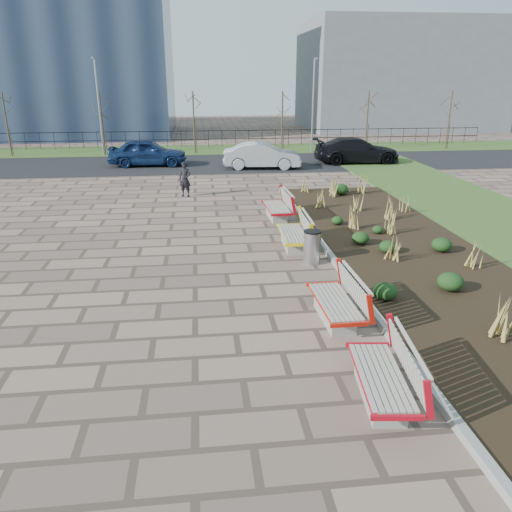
{
  "coord_description": "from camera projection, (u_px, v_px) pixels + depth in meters",
  "views": [
    {
      "loc": [
        0.21,
        -8.25,
        5.01
      ],
      "look_at": [
        1.5,
        3.0,
        0.9
      ],
      "focal_mm": 35.0,
      "sensor_mm": 36.0,
      "label": 1
    }
  ],
  "objects": [
    {
      "name": "bench_b",
      "position": [
        335.0,
        299.0,
        10.67
      ],
      "size": [
        0.94,
        2.12,
        1.0
      ],
      "primitive_type": null,
      "rotation": [
        0.0,
        0.0,
        0.02
      ],
      "color": "red",
      "rests_on": "ground"
    },
    {
      "name": "ground",
      "position": [
        195.0,
        358.0,
        9.39
      ],
      "size": [
        120.0,
        120.0,
        0.0
      ],
      "primitive_type": "plane",
      "color": "#806658",
      "rests_on": "ground"
    },
    {
      "name": "road",
      "position": [
        195.0,
        164.0,
        29.94
      ],
      "size": [
        80.0,
        7.0,
        0.02
      ],
      "primitive_type": "cube",
      "color": "black",
      "rests_on": "ground"
    },
    {
      "name": "tree_d",
      "position": [
        282.0,
        122.0,
        34.09
      ],
      "size": [
        1.4,
        1.4,
        4.0
      ],
      "primitive_type": null,
      "color": "#4C3D2D",
      "rests_on": "grass_verge_far"
    },
    {
      "name": "litter_bin",
      "position": [
        312.0,
        247.0,
        13.99
      ],
      "size": [
        0.48,
        0.48,
        0.93
      ],
      "primitive_type": "cylinder",
      "color": "#B2B2B7",
      "rests_on": "ground"
    },
    {
      "name": "planting_curb",
      "position": [
        331.0,
        256.0,
        14.46
      ],
      "size": [
        0.16,
        18.0,
        0.15
      ],
      "primitive_type": "cube",
      "color": "gray",
      "rests_on": "ground"
    },
    {
      "name": "car_silver",
      "position": [
        262.0,
        156.0,
        28.23
      ],
      "size": [
        4.5,
        1.99,
        1.44
      ],
      "primitive_type": "imported",
      "rotation": [
        0.0,
        0.0,
        1.46
      ],
      "color": "#A0A3A8",
      "rests_on": "road"
    },
    {
      "name": "tree_c",
      "position": [
        194.0,
        123.0,
        33.45
      ],
      "size": [
        1.4,
        1.4,
        4.0
      ],
      "primitive_type": null,
      "color": "#4C3D2D",
      "rests_on": "grass_verge_far"
    },
    {
      "name": "railing_fence",
      "position": [
        195.0,
        138.0,
        36.73
      ],
      "size": [
        44.0,
        0.1,
        1.2
      ],
      "primitive_type": null,
      "color": "black",
      "rests_on": "grass_verge_far"
    },
    {
      "name": "bench_c",
      "position": [
        293.0,
        232.0,
        15.27
      ],
      "size": [
        0.96,
        2.13,
        1.0
      ],
      "primitive_type": null,
      "rotation": [
        0.0,
        0.0,
        -0.03
      ],
      "color": "yellow",
      "rests_on": "ground"
    },
    {
      "name": "tree_e",
      "position": [
        367.0,
        121.0,
        34.74
      ],
      "size": [
        1.4,
        1.4,
        4.0
      ],
      "primitive_type": null,
      "color": "#4C3D2D",
      "rests_on": "grass_verge_far"
    },
    {
      "name": "planting_bed",
      "position": [
        408.0,
        254.0,
        14.72
      ],
      "size": [
        4.5,
        18.0,
        0.1
      ],
      "primitive_type": "cube",
      "color": "black",
      "rests_on": "ground"
    },
    {
      "name": "lamp_east",
      "position": [
        313.0,
        107.0,
        33.5
      ],
      "size": [
        0.24,
        0.6,
        6.0
      ],
      "primitive_type": null,
      "color": "gray",
      "rests_on": "grass_verge_far"
    },
    {
      "name": "car_blue",
      "position": [
        148.0,
        152.0,
        29.07
      ],
      "size": [
        4.53,
        1.93,
        1.53
      ],
      "primitive_type": "imported",
      "rotation": [
        0.0,
        0.0,
        1.54
      ],
      "color": "#11244E",
      "rests_on": "road"
    },
    {
      "name": "tree_f",
      "position": [
        449.0,
        120.0,
        35.38
      ],
      "size": [
        1.4,
        1.4,
        4.0
      ],
      "primitive_type": null,
      "color": "#4C3D2D",
      "rests_on": "grass_verge_far"
    },
    {
      "name": "tree_a",
      "position": [
        7.0,
        124.0,
        32.16
      ],
      "size": [
        1.4,
        1.4,
        4.0
      ],
      "primitive_type": null,
      "color": "#4C3D2D",
      "rests_on": "grass_verge_far"
    },
    {
      "name": "bench_d",
      "position": [
        276.0,
        205.0,
        18.37
      ],
      "size": [
        0.98,
        2.13,
        1.0
      ],
      "primitive_type": null,
      "rotation": [
        0.0,
        0.0,
        0.04
      ],
      "color": "#B40C16",
      "rests_on": "ground"
    },
    {
      "name": "building_grey",
      "position": [
        397.0,
        76.0,
        49.06
      ],
      "size": [
        18.0,
        12.0,
        10.0
      ],
      "primitive_type": "cube",
      "color": "slate",
      "rests_on": "ground"
    },
    {
      "name": "pedestrian",
      "position": [
        185.0,
        179.0,
        21.67
      ],
      "size": [
        0.65,
        0.56,
        1.52
      ],
      "primitive_type": "imported",
      "rotation": [
        0.0,
        0.0,
        -0.41
      ],
      "color": "black",
      "rests_on": "ground"
    },
    {
      "name": "tree_b",
      "position": [
        102.0,
        123.0,
        32.8
      ],
      "size": [
        1.4,
        1.4,
        4.0
      ],
      "primitive_type": null,
      "color": "#4C3D2D",
      "rests_on": "grass_verge_far"
    },
    {
      "name": "grass_verge_far",
      "position": [
        195.0,
        150.0,
        35.54
      ],
      "size": [
        80.0,
        5.0,
        0.04
      ],
      "primitive_type": "cube",
      "color": "#33511E",
      "rests_on": "ground"
    },
    {
      "name": "lamp_west",
      "position": [
        99.0,
        108.0,
        32.0
      ],
      "size": [
        0.24,
        0.6,
        6.0
      ],
      "primitive_type": null,
      "color": "gray",
      "rests_on": "grass_verge_far"
    },
    {
      "name": "car_black",
      "position": [
        357.0,
        150.0,
        30.02
      ],
      "size": [
        5.16,
        2.2,
        1.48
      ],
      "primitive_type": "imported",
      "rotation": [
        0.0,
        0.0,
        1.55
      ],
      "color": "black",
      "rests_on": "road"
    },
    {
      "name": "bench_a",
      "position": [
        381.0,
        373.0,
        8.03
      ],
      "size": [
        1.13,
        2.19,
        1.0
      ],
      "primitive_type": null,
      "rotation": [
        0.0,
        0.0,
        -0.11
      ],
      "color": "red",
      "rests_on": "ground"
    }
  ]
}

